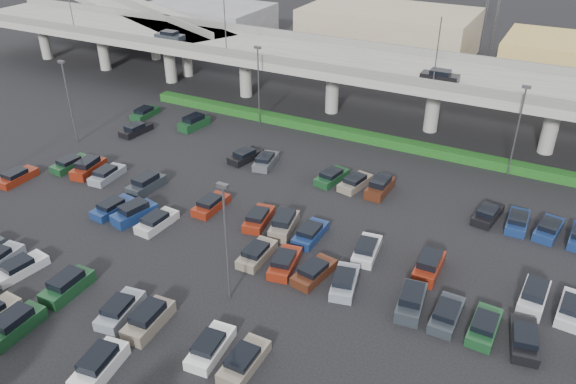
{
  "coord_description": "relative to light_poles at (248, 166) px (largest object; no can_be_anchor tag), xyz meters",
  "views": [
    {
      "loc": [
        20.12,
        -36.28,
        29.26
      ],
      "look_at": [
        -2.17,
        5.98,
        2.0
      ],
      "focal_mm": 35.0,
      "sensor_mm": 36.0,
      "label": 1
    }
  ],
  "objects": [
    {
      "name": "ground",
      "position": [
        4.13,
        -2.0,
        -6.24
      ],
      "size": [
        280.0,
        280.0,
        0.0
      ],
      "primitive_type": "plane",
      "color": "black"
    },
    {
      "name": "overpass",
      "position": [
        3.91,
        29.99,
        0.73
      ],
      "size": [
        150.0,
        13.0,
        15.8
      ],
      "color": "gray",
      "rests_on": "ground"
    },
    {
      "name": "on_ramp",
      "position": [
        -47.98,
        41.05,
        0.62
      ],
      "size": [
        50.93,
        30.13,
        8.8
      ],
      "color": "gray",
      "rests_on": "ground"
    },
    {
      "name": "hedge",
      "position": [
        4.13,
        23.0,
        -5.69
      ],
      "size": [
        66.0,
        1.6,
        1.1
      ],
      "primitive_type": "cube",
      "color": "#123E14",
      "rests_on": "ground"
    },
    {
      "name": "parked_cars",
      "position": [
        1.83,
        -5.61,
        -5.63
      ],
      "size": [
        62.94,
        41.61,
        1.67
      ],
      "color": "navy",
      "rests_on": "ground"
    },
    {
      "name": "light_poles",
      "position": [
        0.0,
        0.0,
        0.0
      ],
      "size": [
        66.9,
        48.38,
        10.3
      ],
      "color": "#4A4A4F",
      "rests_on": "ground"
    },
    {
      "name": "distant_buildings",
      "position": [
        16.5,
        59.81,
        -2.49
      ],
      "size": [
        138.0,
        24.0,
        9.0
      ],
      "color": "gray",
      "rests_on": "ground"
    }
  ]
}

